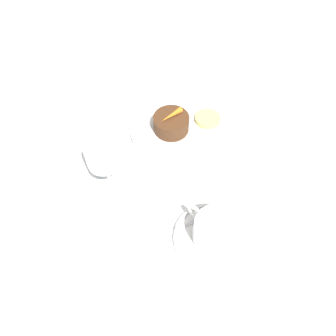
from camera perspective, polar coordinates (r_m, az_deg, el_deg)
ground_plane at (r=0.75m, az=2.83°, el=4.44°), size 3.00×3.00×0.00m
dinner_plate at (r=0.77m, az=2.97°, el=7.13°), size 0.25×0.25×0.01m
saucer at (r=0.62m, az=7.78°, el=-12.08°), size 0.15×0.15×0.01m
coffee_cup at (r=0.60m, az=8.55°, el=-10.82°), size 0.11×0.09×0.05m
spoon at (r=0.63m, az=4.92°, el=-9.12°), size 0.05×0.11×0.00m
wine_glass at (r=0.63m, az=-11.24°, el=2.25°), size 0.07×0.07×0.13m
fork at (r=0.71m, az=12.79°, el=-0.71°), size 0.05×0.17×0.01m
dessert_cake at (r=0.74m, az=0.68°, el=7.88°), size 0.08×0.08×0.04m
carrot_garnish at (r=0.72m, az=0.70°, el=9.24°), size 0.02×0.06×0.01m
pineapple_slice at (r=0.78m, az=6.81°, el=8.62°), size 0.06×0.06×0.01m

